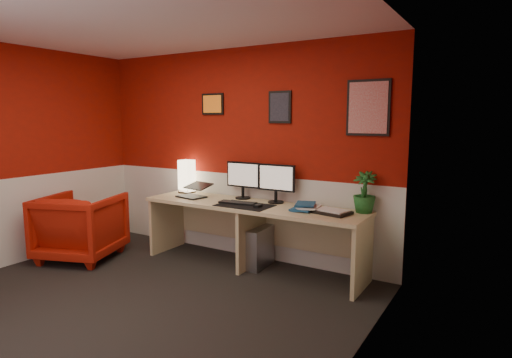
# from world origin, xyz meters

# --- Properties ---
(ground) EXTENTS (4.00, 3.50, 0.01)m
(ground) POSITION_xyz_m (0.00, 0.00, 0.00)
(ground) COLOR black
(ground) RESTS_ON ground
(ceiling) EXTENTS (4.00, 3.50, 0.01)m
(ceiling) POSITION_xyz_m (0.00, 0.00, 2.50)
(ceiling) COLOR white
(ceiling) RESTS_ON ground
(wall_back) EXTENTS (4.00, 0.01, 2.50)m
(wall_back) POSITION_xyz_m (0.00, 1.75, 1.25)
(wall_back) COLOR #961407
(wall_back) RESTS_ON ground
(wall_right) EXTENTS (0.01, 3.50, 2.50)m
(wall_right) POSITION_xyz_m (2.00, 0.00, 1.25)
(wall_right) COLOR #961407
(wall_right) RESTS_ON ground
(wainscot_back) EXTENTS (4.00, 0.01, 1.00)m
(wainscot_back) POSITION_xyz_m (0.00, 1.75, 0.50)
(wainscot_back) COLOR silver
(wainscot_back) RESTS_ON ground
(wainscot_left) EXTENTS (0.01, 3.50, 1.00)m
(wainscot_left) POSITION_xyz_m (-2.00, 0.00, 0.50)
(wainscot_left) COLOR silver
(wainscot_left) RESTS_ON ground
(wainscot_right) EXTENTS (0.01, 3.50, 1.00)m
(wainscot_right) POSITION_xyz_m (2.00, 0.00, 0.50)
(wainscot_right) COLOR silver
(wainscot_right) RESTS_ON ground
(desk) EXTENTS (2.60, 0.65, 0.73)m
(desk) POSITION_xyz_m (0.42, 1.41, 0.36)
(desk) COLOR tan
(desk) RESTS_ON ground
(shoji_lamp) EXTENTS (0.16, 0.16, 0.40)m
(shoji_lamp) POSITION_xyz_m (-0.68, 1.60, 0.93)
(shoji_lamp) COLOR #FFE5B2
(shoji_lamp) RESTS_ON desk
(laptop) EXTENTS (0.37, 0.29, 0.22)m
(laptop) POSITION_xyz_m (-0.42, 1.37, 0.84)
(laptop) COLOR black
(laptop) RESTS_ON desk
(monitor_left) EXTENTS (0.45, 0.06, 0.58)m
(monitor_left) POSITION_xyz_m (0.16, 1.63, 1.02)
(monitor_left) COLOR black
(monitor_left) RESTS_ON desk
(monitor_right) EXTENTS (0.45, 0.06, 0.58)m
(monitor_right) POSITION_xyz_m (0.62, 1.61, 1.02)
(monitor_right) COLOR black
(monitor_right) RESTS_ON desk
(desk_mat) EXTENTS (0.60, 0.38, 0.01)m
(desk_mat) POSITION_xyz_m (0.40, 1.30, 0.73)
(desk_mat) COLOR black
(desk_mat) RESTS_ON desk
(keyboard) EXTENTS (0.44, 0.20, 0.02)m
(keyboard) POSITION_xyz_m (0.28, 1.33, 0.74)
(keyboard) COLOR black
(keyboard) RESTS_ON desk_mat
(mouse) EXTENTS (0.06, 0.10, 0.03)m
(mouse) POSITION_xyz_m (0.58, 1.27, 0.75)
(mouse) COLOR black
(mouse) RESTS_ON desk_mat
(book_bottom) EXTENTS (0.23, 0.31, 0.03)m
(book_bottom) POSITION_xyz_m (0.94, 1.41, 0.74)
(book_bottom) COLOR navy
(book_bottom) RESTS_ON desk
(book_middle) EXTENTS (0.24, 0.31, 0.02)m
(book_middle) POSITION_xyz_m (1.01, 1.42, 0.77)
(book_middle) COLOR silver
(book_middle) RESTS_ON book_bottom
(book_top) EXTENTS (0.27, 0.32, 0.03)m
(book_top) POSITION_xyz_m (0.97, 1.39, 0.79)
(book_top) COLOR navy
(book_top) RESTS_ON book_middle
(zen_tray) EXTENTS (0.40, 0.32, 0.03)m
(zen_tray) POSITION_xyz_m (1.36, 1.41, 0.74)
(zen_tray) COLOR black
(zen_tray) RESTS_ON desk
(potted_plant) EXTENTS (0.24, 0.24, 0.42)m
(potted_plant) POSITION_xyz_m (1.62, 1.64, 0.94)
(potted_plant) COLOR #19591E
(potted_plant) RESTS_ON desk
(pc_tower) EXTENTS (0.23, 0.46, 0.45)m
(pc_tower) POSITION_xyz_m (0.46, 1.48, 0.23)
(pc_tower) COLOR #99999E
(pc_tower) RESTS_ON ground
(armchair) EXTENTS (1.08, 1.09, 0.78)m
(armchair) POSITION_xyz_m (-1.50, 0.62, 0.39)
(armchair) COLOR #A51708
(armchair) RESTS_ON ground
(art_left) EXTENTS (0.32, 0.02, 0.26)m
(art_left) POSITION_xyz_m (-0.34, 1.74, 1.85)
(art_left) COLOR orange
(art_left) RESTS_ON wall_back
(art_center) EXTENTS (0.28, 0.02, 0.36)m
(art_center) POSITION_xyz_m (0.59, 1.74, 1.80)
(art_center) COLOR black
(art_center) RESTS_ON wall_back
(art_right) EXTENTS (0.44, 0.02, 0.56)m
(art_right) POSITION_xyz_m (1.59, 1.74, 1.78)
(art_right) COLOR red
(art_right) RESTS_ON wall_back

